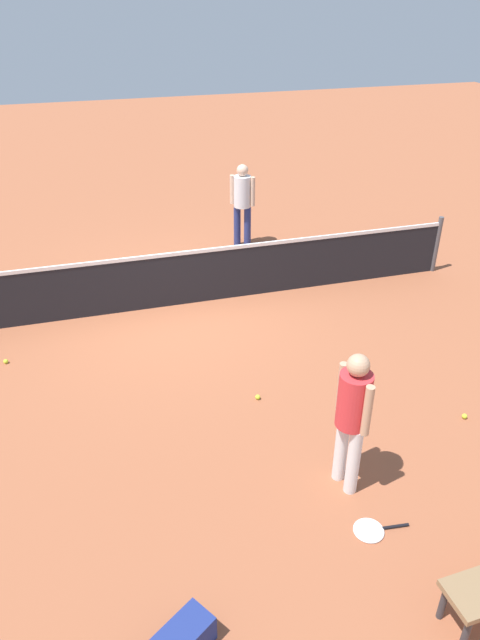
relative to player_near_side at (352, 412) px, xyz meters
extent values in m
plane|color=#9E5638|center=(-1.09, 4.52, -1.01)|extent=(40.00, 40.00, 0.00)
cylinder|color=#4C4C51|center=(3.91, 4.52, -0.47)|extent=(0.09, 0.09, 1.07)
cube|color=black|center=(-1.09, 4.52, -0.55)|extent=(10.00, 0.02, 0.91)
cube|color=white|center=(-1.09, 4.52, -0.07)|extent=(10.00, 0.04, 0.06)
cylinder|color=white|center=(-0.02, 0.11, -0.58)|extent=(0.16, 0.16, 0.85)
cylinder|color=white|center=(0.02, -0.11, -0.58)|extent=(0.16, 0.16, 0.85)
cylinder|color=red|center=(0.00, 0.00, 0.15)|extent=(0.40, 0.40, 0.62)
cylinder|color=tan|center=(-0.04, 0.21, 0.17)|extent=(0.11, 0.11, 0.58)
cylinder|color=tan|center=(0.04, -0.21, 0.17)|extent=(0.11, 0.11, 0.58)
sphere|color=tan|center=(0.00, 0.00, 0.58)|extent=(0.27, 0.27, 0.23)
cylinder|color=navy|center=(0.84, 6.59, -0.58)|extent=(0.19, 0.19, 0.85)
cylinder|color=navy|center=(0.66, 6.72, -0.58)|extent=(0.19, 0.19, 0.85)
cylinder|color=white|center=(0.75, 6.66, 0.15)|extent=(0.47, 0.47, 0.62)
cylinder|color=beige|center=(0.93, 6.54, 0.17)|extent=(0.12, 0.12, 0.58)
cylinder|color=beige|center=(0.58, 6.78, 0.17)|extent=(0.12, 0.12, 0.58)
sphere|color=beige|center=(0.75, 6.66, 0.58)|extent=(0.32, 0.32, 0.23)
torus|color=white|center=(-0.03, -0.67, -1.00)|extent=(0.35, 0.35, 0.02)
cylinder|color=silver|center=(-0.03, -0.67, -1.00)|extent=(0.29, 0.29, 0.00)
cylinder|color=black|center=(0.25, -0.70, -0.99)|extent=(0.28, 0.06, 0.03)
torus|color=blue|center=(1.03, 5.78, -1.00)|extent=(0.38, 0.38, 0.02)
cylinder|color=silver|center=(1.03, 5.78, -1.00)|extent=(0.32, 0.32, 0.00)
cylinder|color=black|center=(0.96, 5.50, -0.99)|extent=(0.10, 0.28, 0.03)
sphere|color=#C6E033|center=(-0.47, 1.68, -0.98)|extent=(0.07, 0.07, 0.07)
sphere|color=#C6E033|center=(-3.73, 3.47, -0.98)|extent=(0.07, 0.07, 0.07)
sphere|color=#C6E033|center=(1.93, 0.59, -0.98)|extent=(0.07, 0.07, 0.07)
cylinder|color=#333338|center=(0.16, -1.96, -0.80)|extent=(0.06, 0.06, 0.42)
cylinder|color=#333338|center=(0.15, -1.66, -0.80)|extent=(0.06, 0.06, 0.42)
camera|label=1|loc=(-2.36, -4.13, 3.81)|focal=32.65mm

